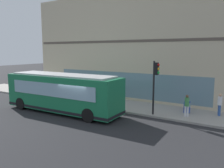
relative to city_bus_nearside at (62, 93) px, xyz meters
The scene contains 11 objects.
ground 2.67m from the city_bus_nearside, 95.82° to the right, with size 120.00×120.00×0.00m, color #262628.
sidewalk_curb 5.07m from the city_bus_nearside, 26.38° to the right, with size 3.93×40.00×0.15m, color #9E9991.
building_corner 11.46m from the city_bus_nearside, 11.45° to the right, with size 8.72×23.07×10.51m.
city_bus_nearside is the anchor object (origin of this frame).
traffic_light_near_corner 7.40m from the city_bus_nearside, 67.74° to the right, with size 0.32×0.49×4.00m.
fire_hydrant 4.83m from the city_bus_nearside, 38.46° to the right, with size 0.35×0.35×0.74m.
pedestrian_near_building_entrance 9.57m from the city_bus_nearside, 68.49° to the right, with size 0.32×0.32×1.61m.
pedestrian_near_hydrant 5.69m from the city_bus_nearside, ahead, with size 0.32×0.32×1.60m.
pedestrian_by_light_pole 6.28m from the city_bus_nearside, 34.09° to the left, with size 0.32×0.32×1.65m.
pedestrian_walking_along_curb 11.99m from the city_bus_nearside, 65.03° to the right, with size 0.32×0.32×1.66m.
newspaper_vending_box 9.83m from the city_bus_nearside, 62.18° to the right, with size 0.44×0.42×0.90m.
Camera 1 is at (-12.85, -10.90, 4.91)m, focal length 36.89 mm.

